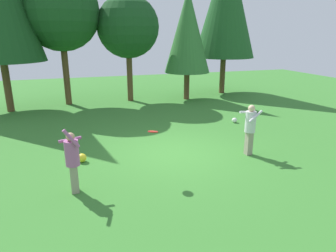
# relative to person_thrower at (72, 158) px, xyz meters

# --- Properties ---
(ground_plane) EXTENTS (40.00, 40.00, 0.00)m
(ground_plane) POSITION_rel_person_thrower_xyz_m (3.14, 1.69, -0.93)
(ground_plane) COLOR #387A2D
(person_thrower) EXTENTS (0.55, 0.52, 1.73)m
(person_thrower) POSITION_rel_person_thrower_xyz_m (0.00, 0.00, 0.00)
(person_thrower) COLOR gray
(person_thrower) RESTS_ON ground_plane
(person_catcher) EXTENTS (0.64, 0.58, 1.67)m
(person_catcher) POSITION_rel_person_thrower_xyz_m (5.49, 0.84, 0.06)
(person_catcher) COLOR gray
(person_catcher) RESTS_ON ground_plane
(frisbee) EXTENTS (0.37, 0.37, 0.08)m
(frisbee) POSITION_rel_person_thrower_xyz_m (2.08, 0.18, 0.40)
(frisbee) COLOR red
(ball_white) EXTENTS (0.23, 0.23, 0.23)m
(ball_white) POSITION_rel_person_thrower_xyz_m (6.96, 4.29, -0.82)
(ball_white) COLOR white
(ball_white) RESTS_ON ground_plane
(ball_yellow) EXTENTS (0.28, 0.28, 0.28)m
(ball_yellow) POSITION_rel_person_thrower_xyz_m (0.24, 1.87, -0.79)
(ball_yellow) COLOR yellow
(ball_yellow) RESTS_ON ground_plane
(tree_left) EXTENTS (4.09, 4.09, 6.99)m
(tree_left) POSITION_rel_person_thrower_xyz_m (-0.09, 10.53, 3.99)
(tree_left) COLOR brown
(tree_left) RESTS_ON ground_plane
(tree_right) EXTENTS (2.66, 2.66, 6.36)m
(tree_right) POSITION_rel_person_thrower_xyz_m (6.79, 9.79, 3.04)
(tree_right) COLOR brown
(tree_right) RESTS_ON ground_plane
(tree_center) EXTENTS (3.48, 3.48, 5.95)m
(tree_center) POSITION_rel_person_thrower_xyz_m (3.44, 10.41, 3.26)
(tree_center) COLOR brown
(tree_center) RESTS_ON ground_plane
(tree_far_right) EXTENTS (3.85, 3.85, 9.20)m
(tree_far_right) POSITION_rel_person_thrower_xyz_m (9.79, 10.96, 4.83)
(tree_far_right) COLOR brown
(tree_far_right) RESTS_ON ground_plane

